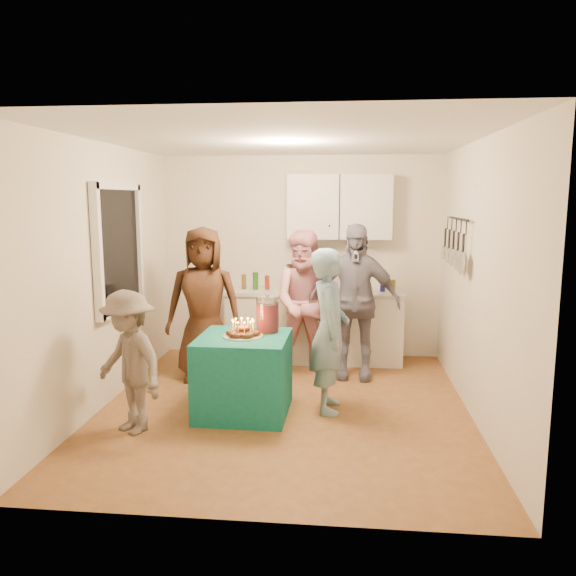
# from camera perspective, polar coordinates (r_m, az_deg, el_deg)

# --- Properties ---
(floor) EXTENTS (4.00, 4.00, 0.00)m
(floor) POSITION_cam_1_polar(r_m,az_deg,el_deg) (5.71, -0.36, -12.04)
(floor) COLOR brown
(floor) RESTS_ON ground
(ceiling) EXTENTS (4.00, 4.00, 0.00)m
(ceiling) POSITION_cam_1_polar(r_m,az_deg,el_deg) (5.35, -0.39, 14.91)
(ceiling) COLOR white
(ceiling) RESTS_ON floor
(back_wall) EXTENTS (3.60, 3.60, 0.00)m
(back_wall) POSITION_cam_1_polar(r_m,az_deg,el_deg) (7.35, 1.29, 3.19)
(back_wall) COLOR silver
(back_wall) RESTS_ON floor
(left_wall) EXTENTS (4.00, 4.00, 0.00)m
(left_wall) POSITION_cam_1_polar(r_m,az_deg,el_deg) (5.85, -18.20, 1.19)
(left_wall) COLOR silver
(left_wall) RESTS_ON floor
(right_wall) EXTENTS (4.00, 4.00, 0.00)m
(right_wall) POSITION_cam_1_polar(r_m,az_deg,el_deg) (5.49, 18.67, 0.67)
(right_wall) COLOR silver
(right_wall) RESTS_ON floor
(window_night) EXTENTS (0.04, 1.00, 1.20)m
(window_night) POSITION_cam_1_polar(r_m,az_deg,el_deg) (6.08, -16.92, 3.91)
(window_night) COLOR black
(window_night) RESTS_ON left_wall
(counter) EXTENTS (2.20, 0.58, 0.86)m
(counter) POSITION_cam_1_polar(r_m,az_deg,el_deg) (7.19, 2.67, -3.99)
(counter) COLOR white
(counter) RESTS_ON floor
(countertop) EXTENTS (2.24, 0.62, 0.05)m
(countertop) POSITION_cam_1_polar(r_m,az_deg,el_deg) (7.10, 2.70, -0.41)
(countertop) COLOR beige
(countertop) RESTS_ON counter
(upper_cabinet) EXTENTS (1.30, 0.30, 0.80)m
(upper_cabinet) POSITION_cam_1_polar(r_m,az_deg,el_deg) (7.14, 5.26, 8.21)
(upper_cabinet) COLOR white
(upper_cabinet) RESTS_ON back_wall
(pot_rack) EXTENTS (0.12, 1.00, 0.60)m
(pot_rack) POSITION_cam_1_polar(r_m,az_deg,el_deg) (6.12, 16.64, 4.43)
(pot_rack) COLOR black
(pot_rack) RESTS_ON right_wall
(microwave) EXTENTS (0.57, 0.40, 0.30)m
(microwave) POSITION_cam_1_polar(r_m,az_deg,el_deg) (7.08, 1.90, 1.01)
(microwave) COLOR white
(microwave) RESTS_ON countertop
(party_table) EXTENTS (0.87, 0.87, 0.76)m
(party_table) POSITION_cam_1_polar(r_m,az_deg,el_deg) (5.48, -4.52, -8.77)
(party_table) COLOR #0F695B
(party_table) RESTS_ON floor
(donut_cake) EXTENTS (0.38, 0.38, 0.18)m
(donut_cake) POSITION_cam_1_polar(r_m,az_deg,el_deg) (5.34, -4.59, -4.02)
(donut_cake) COLOR #381C0C
(donut_cake) RESTS_ON party_table
(punch_jar) EXTENTS (0.22, 0.22, 0.34)m
(punch_jar) POSITION_cam_1_polar(r_m,az_deg,el_deg) (5.50, -2.09, -2.75)
(punch_jar) COLOR #B70E1C
(punch_jar) RESTS_ON party_table
(man_birthday) EXTENTS (0.41, 0.60, 1.59)m
(man_birthday) POSITION_cam_1_polar(r_m,az_deg,el_deg) (5.44, 4.23, -4.32)
(man_birthday) COLOR #7A9CB2
(man_birthday) RESTS_ON floor
(woman_back_left) EXTENTS (0.90, 0.63, 1.75)m
(woman_back_left) POSITION_cam_1_polar(r_m,az_deg,el_deg) (6.44, -8.54, -1.60)
(woman_back_left) COLOR brown
(woman_back_left) RESTS_ON floor
(woman_back_center) EXTENTS (0.84, 0.66, 1.70)m
(woman_back_center) POSITION_cam_1_polar(r_m,az_deg,el_deg) (6.51, 1.95, -1.58)
(woman_back_center) COLOR #D8718D
(woman_back_center) RESTS_ON floor
(woman_back_right) EXTENTS (1.08, 0.52, 1.78)m
(woman_back_right) POSITION_cam_1_polar(r_m,az_deg,el_deg) (6.45, 6.71, -1.39)
(woman_back_right) COLOR black
(woman_back_right) RESTS_ON floor
(child_near_left) EXTENTS (0.95, 0.86, 1.28)m
(child_near_left) POSITION_cam_1_polar(r_m,az_deg,el_deg) (5.16, -15.83, -7.25)
(child_near_left) COLOR #5B5048
(child_near_left) RESTS_ON floor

